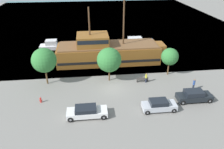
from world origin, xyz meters
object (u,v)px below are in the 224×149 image
Objects in this scene: pirate_ship at (107,51)px; moored_boat_outer at (53,45)px; parked_car_curb_mid at (194,96)px; pedestrian_walking_far at (146,78)px; pedestrian_walking_near at (194,84)px; moored_boat_dockside at (137,42)px; bench_promenade_east at (142,79)px; parked_car_curb_rear at (87,112)px; parked_car_curb_front at (159,105)px; fire_hydrant at (41,100)px.

moored_boat_outer is at bearing 143.69° from pirate_ship.
pedestrian_walking_far is (-5.23, 5.76, 0.02)m from parked_car_curb_mid.
pedestrian_walking_near is (11.80, -11.80, -1.13)m from pirate_ship.
pedestrian_walking_near is (22.95, -19.99, 0.22)m from moored_boat_outer.
moored_boat_dockside is 4.34× the size of bench_promenade_east.
parked_car_curb_mid is at bearing 6.91° from parked_car_curb_rear.
pirate_ship reaches higher than moored_boat_dockside.
moored_boat_dockside is at bearing 97.04° from parked_car_curb_mid.
parked_car_curb_front is (-2.51, -24.96, 0.11)m from moored_boat_dockside.
pirate_ship reaches higher than bench_promenade_east.
moored_boat_outer is 3.65× the size of pedestrian_walking_far.
bench_promenade_east is (4.82, -8.61, -1.61)m from pirate_ship.
fire_hydrant is 0.43× the size of pedestrian_walking_near.
parked_car_curb_rear is at bearing -31.18° from fire_hydrant.
parked_car_curb_rear is (-11.74, -25.22, 0.09)m from moored_boat_dockside.
pedestrian_walking_far is (5.34, -8.81, -1.23)m from pirate_ship.
pedestrian_walking_far is at bearing -97.51° from moored_boat_dockside.
parked_car_curb_rear is at bearing -138.94° from bench_promenade_east.
parked_car_curb_front is (16.31, -24.27, 0.04)m from moored_boat_outer.
bench_promenade_east is 0.99× the size of pedestrian_walking_near.
parked_car_curb_rear is at bearing -173.09° from parked_car_curb_mid.
moored_boat_outer is 1.36× the size of parked_car_curb_front.
bench_promenade_east is (15.11, 3.98, 0.03)m from fire_hydrant.
fire_hydrant is 16.09m from pedestrian_walking_far.
bench_promenade_east is at bearing 41.06° from parked_car_curb_rear.
parked_car_curb_mid is (10.57, -14.58, -1.25)m from pirate_ship.
pedestrian_walking_near is at bearing 66.09° from parked_car_curb_mid.
pedestrian_walking_far reaches higher than parked_car_curb_rear.
parked_car_curb_rear is at bearing -73.92° from moored_boat_outer.
moored_boat_dockside is at bearing 101.29° from pedestrian_walking_near.
pirate_ship is at bearing -130.87° from moored_boat_dockside.
pedestrian_walking_far reaches higher than bench_promenade_east.
pirate_ship reaches higher than parked_car_curb_rear.
parked_car_curb_front is at bearing -12.76° from fire_hydrant.
pirate_ship is 11.81m from moored_boat_dockside.
pedestrian_walking_far reaches higher than parked_car_curb_front.
pirate_ship reaches higher than moored_boat_outer.
parked_car_curb_mid is at bearing -46.35° from moored_boat_outer.
parked_car_curb_rear reaches higher than fire_hydrant.
moored_boat_dockside is 10.09× the size of fire_hydrant.
parked_car_curb_rear is at bearing -141.31° from pedestrian_walking_far.
pedestrian_walking_near is at bearing -41.06° from moored_boat_outer.
bench_promenade_east is at bearing 155.43° from pedestrian_walking_near.
moored_boat_outer is 23.17m from bench_promenade_east.
parked_car_curb_rear is at bearing -103.98° from pirate_ship.
pirate_ship is at bearing 119.25° from bench_promenade_east.
pirate_ship is at bearing 50.72° from fire_hydrant.
moored_boat_outer reaches higher than pedestrian_walking_far.
pirate_ship is at bearing 76.02° from parked_car_curb_rear.
bench_promenade_east is at bearing -46.45° from moored_boat_outer.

